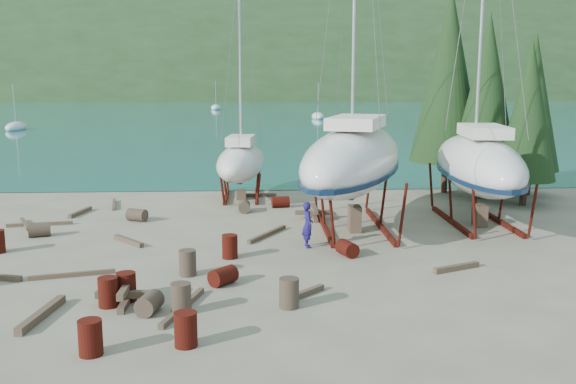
{
  "coord_description": "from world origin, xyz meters",
  "views": [
    {
      "loc": [
        0.11,
        -22.18,
        6.63
      ],
      "look_at": [
        1.37,
        3.0,
        2.08
      ],
      "focal_mm": 40.0,
      "sensor_mm": 36.0,
      "label": 1
    }
  ],
  "objects_px": {
    "large_sailboat_near": "(354,159)",
    "large_sailboat_far": "(478,163)",
    "worker": "(308,225)",
    "small_sailboat_shore": "(241,162)"
  },
  "relations": [
    {
      "from": "worker",
      "to": "large_sailboat_far",
      "type": "bearing_deg",
      "value": -74.35
    },
    {
      "from": "large_sailboat_near",
      "to": "large_sailboat_far",
      "type": "bearing_deg",
      "value": 26.39
    },
    {
      "from": "large_sailboat_far",
      "to": "worker",
      "type": "distance_m",
      "value": 9.05
    },
    {
      "from": "large_sailboat_near",
      "to": "large_sailboat_far",
      "type": "xyz_separation_m",
      "value": [
        5.77,
        0.68,
        -0.31
      ]
    },
    {
      "from": "small_sailboat_shore",
      "to": "worker",
      "type": "height_order",
      "value": "small_sailboat_shore"
    },
    {
      "from": "small_sailboat_shore",
      "to": "worker",
      "type": "relative_size",
      "value": 6.81
    },
    {
      "from": "small_sailboat_shore",
      "to": "worker",
      "type": "bearing_deg",
      "value": -68.35
    },
    {
      "from": "small_sailboat_shore",
      "to": "worker",
      "type": "distance_m",
      "value": 11.02
    },
    {
      "from": "large_sailboat_near",
      "to": "large_sailboat_far",
      "type": "height_order",
      "value": "large_sailboat_near"
    },
    {
      "from": "large_sailboat_near",
      "to": "small_sailboat_shore",
      "type": "bearing_deg",
      "value": 143.73
    }
  ]
}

